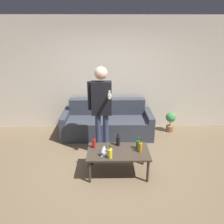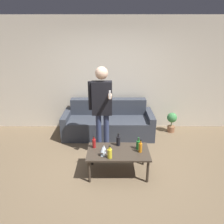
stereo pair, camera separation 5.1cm
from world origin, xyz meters
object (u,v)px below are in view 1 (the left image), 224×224
(bottle_orange, at_px, (140,147))
(person_standing_front, at_px, (101,104))
(couch, at_px, (107,123))
(coffee_table, at_px, (118,153))

(bottle_orange, xyz_separation_m, person_standing_front, (-0.67, 0.70, 0.54))
(couch, height_order, coffee_table, couch)
(couch, relative_size, coffee_table, 1.98)
(coffee_table, relative_size, bottle_orange, 4.65)
(coffee_table, distance_m, bottle_orange, 0.40)
(coffee_table, relative_size, person_standing_front, 0.60)
(person_standing_front, bearing_deg, couch, 83.28)
(couch, xyz_separation_m, person_standing_front, (-0.10, -0.88, 0.77))
(bottle_orange, bearing_deg, couch, 109.77)
(couch, xyz_separation_m, coffee_table, (0.20, -1.54, 0.10))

